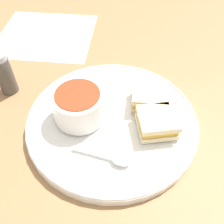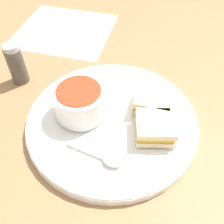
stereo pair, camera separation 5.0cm
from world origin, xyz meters
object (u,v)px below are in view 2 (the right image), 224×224
at_px(soup_bowl, 80,102).
at_px(sandwich_half_far, 153,101).
at_px(sandwich_half_near, 155,127).
at_px(spoon, 108,159).
at_px(salt_shaker, 16,64).

height_order(soup_bowl, sandwich_half_far, soup_bowl).
relative_size(soup_bowl, sandwich_half_near, 1.04).
xyz_separation_m(spoon, salt_shaker, (-0.07, -0.30, 0.02)).
xyz_separation_m(sandwich_half_near, salt_shaker, (0.03, -0.34, 0.01)).
bearing_deg(soup_bowl, spoon, 61.18).
relative_size(spoon, salt_shaker, 1.10).
bearing_deg(sandwich_half_near, spoon, -20.74).
bearing_deg(sandwich_half_far, spoon, -0.33).
relative_size(sandwich_half_near, sandwich_half_far, 1.08).
distance_m(sandwich_half_far, salt_shaker, 0.32).
bearing_deg(sandwich_half_far, salt_shaker, -74.85).
bearing_deg(spoon, soup_bowl, 141.66).
bearing_deg(sandwich_half_far, sandwich_half_near, 33.00).
height_order(soup_bowl, salt_shaker, salt_shaker).
bearing_deg(sandwich_half_far, soup_bowl, -49.67).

